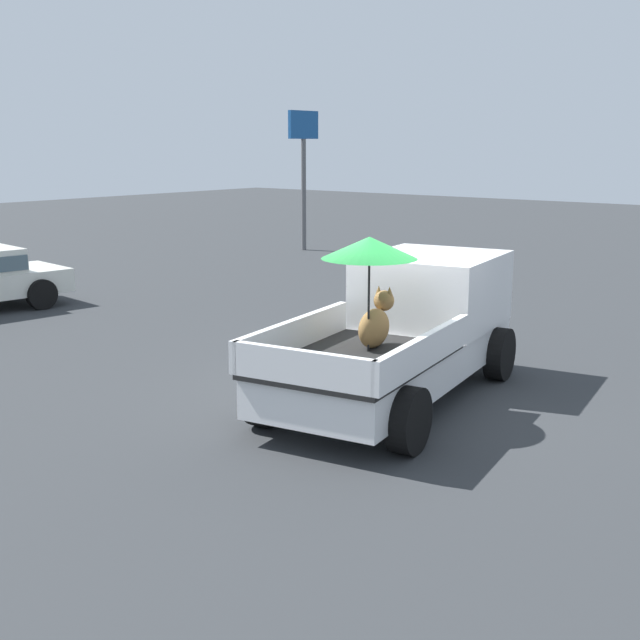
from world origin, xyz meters
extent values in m
plane|color=#2D3033|center=(0.00, 0.00, 0.00)|extent=(80.00, 80.00, 0.00)
cylinder|color=black|center=(1.56, 1.26, 0.40)|extent=(0.84, 0.41, 0.80)
cylinder|color=black|center=(1.89, -0.67, 0.40)|extent=(0.84, 0.41, 0.80)
cylinder|color=black|center=(-1.89, 0.67, 0.40)|extent=(0.84, 0.41, 0.80)
cylinder|color=black|center=(-1.56, -1.26, 0.40)|extent=(0.84, 0.41, 0.80)
cube|color=white|center=(0.00, 0.00, 0.57)|extent=(5.23, 2.61, 0.50)
cube|color=white|center=(1.38, 0.23, 1.36)|extent=(2.38, 2.18, 1.08)
cube|color=#4C606B|center=(2.37, 0.40, 1.56)|extent=(0.35, 1.71, 0.64)
cube|color=black|center=(-1.13, -0.19, 0.85)|extent=(3.07, 2.28, 0.06)
cube|color=white|center=(-1.29, 0.72, 1.08)|extent=(2.78, 0.57, 0.40)
cube|color=white|center=(-0.98, -1.10, 1.08)|extent=(2.78, 0.57, 0.40)
cube|color=white|center=(-2.46, -0.42, 1.08)|extent=(0.41, 1.83, 0.40)
ellipsoid|color=olive|center=(-0.54, -0.04, 1.14)|extent=(0.72, 0.43, 0.52)
sphere|color=olive|center=(-0.25, 0.01, 1.46)|extent=(0.32, 0.32, 0.28)
cone|color=olive|center=(-0.26, 0.09, 1.60)|extent=(0.10, 0.10, 0.12)
cone|color=olive|center=(-0.24, -0.07, 1.60)|extent=(0.10, 0.10, 0.12)
cylinder|color=black|center=(-0.77, -0.11, 1.51)|extent=(0.03, 0.03, 1.26)
cone|color=#19722D|center=(-0.77, -0.11, 2.24)|extent=(1.42, 1.42, 0.28)
cylinder|color=black|center=(0.62, 9.54, 0.33)|extent=(0.68, 0.30, 0.66)
cylinder|color=black|center=(0.83, 11.29, 0.33)|extent=(0.68, 0.30, 0.66)
cylinder|color=#59595B|center=(11.95, 11.59, 1.83)|extent=(0.16, 0.16, 3.67)
cube|color=#194C8C|center=(11.95, 11.59, 4.12)|extent=(1.40, 0.12, 0.90)
camera|label=1|loc=(-9.24, -6.10, 3.53)|focal=46.10mm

